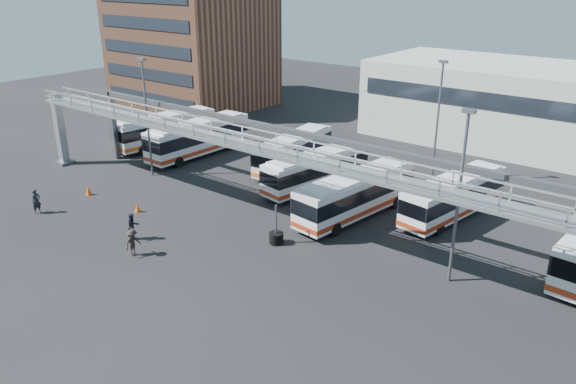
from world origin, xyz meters
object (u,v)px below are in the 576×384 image
Objects in this scene: light_pole_mid at (460,189)px; pedestrian_a at (36,201)px; tire_stack at (276,237)px; bus_5 at (356,194)px; pedestrian_c at (133,243)px; bus_4 at (316,169)px; cone_left at (88,190)px; bus_3 at (294,150)px; pedestrian_b at (133,227)px; bus_0 at (166,128)px; cone_right at (137,208)px; light_pole_left at (147,112)px; bus_6 at (454,195)px; light_pole_back at (438,115)px; bus_1 at (198,137)px.

light_pole_mid is 5.38× the size of pedestrian_a.
tire_stack is (-10.98, -2.50, -5.26)m from light_pole_mid.
bus_5 is 15.93m from pedestrian_c.
bus_4 is 16.85m from pedestrian_c.
bus_4 reaches higher than pedestrian_a.
pedestrian_a reaches higher than cone_left.
bus_3 reaches higher than pedestrian_b.
bus_0 is 1.00× the size of bus_5.
bus_3 reaches higher than cone_right.
pedestrian_a is at bearing -157.32° from tire_stack.
tire_stack is (6.05, 6.91, -0.43)m from pedestrian_c.
bus_0 is at bearing 39.43° from pedestrian_c.
light_pole_left reaches higher than bus_6.
light_pole_back is 0.92× the size of bus_5.
light_pole_left is 1.00× the size of light_pole_back.
bus_3 is 1.01× the size of bus_4.
pedestrian_b is at bearing -115.30° from light_pole_back.
light_pole_left reaches higher than bus_0.
pedestrian_b is at bearing -55.86° from bus_1.
cone_right is at bearing 56.92° from pedestrian_b.
cone_right is at bearing -137.10° from bus_5.
bus_0 is at bearing -179.83° from bus_5.
light_pole_back reaches higher than pedestrian_b.
bus_1 is at bearing -167.79° from bus_6.
pedestrian_a reaches higher than cone_right.
pedestrian_a is (0.75, -17.14, -0.96)m from bus_1.
bus_5 is 16.29m from cone_right.
light_pole_left reaches higher than pedestrian_b.
light_pole_left is 5.68× the size of pedestrian_c.
light_pole_back reaches higher than bus_6.
light_pole_left is at bearing -144.53° from bus_4.
bus_6 is 30.71m from pedestrian_a.
bus_5 is at bearing 26.65° from cone_left.
bus_4 is 18.49m from cone_left.
bus_5 is (10.15, -5.78, 0.11)m from bus_3.
pedestrian_a is at bearing 107.84° from pedestrian_b.
light_pole_left is 5.38× the size of pedestrian_b.
light_pole_left is 0.97× the size of bus_6.
bus_4 is 21.58m from pedestrian_a.
bus_3 is 17.88m from cone_left.
light_pole_back is at bearing 59.17° from bus_4.
light_pole_mid is 0.90× the size of bus_1.
pedestrian_c is at bearing -39.67° from cone_right.
light_pole_left is 5.38× the size of pedestrian_a.
bus_0 is 0.97× the size of bus_1.
bus_1 reaches higher than pedestrian_c.
bus_5 reaches higher than pedestrian_a.
tire_stack is at bearing -16.12° from bus_0.
cone_right is 11.70m from tire_stack.
pedestrian_c is at bearing -117.26° from bus_6.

